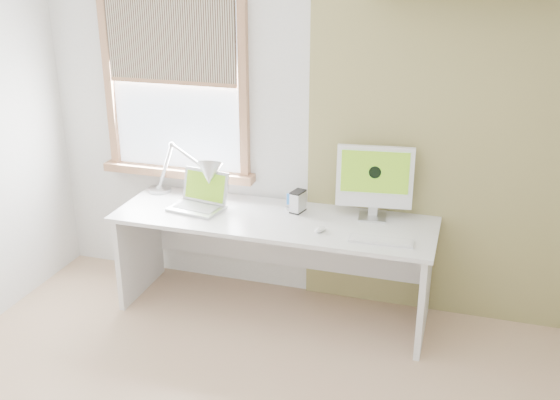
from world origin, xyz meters
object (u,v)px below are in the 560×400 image
at_px(laptop, 200,199).
at_px(desk, 276,240).
at_px(imac, 375,178).
at_px(external_drive, 298,201).
at_px(desk_lamp, 199,174).

bearing_deg(laptop, desk, 3.37).
bearing_deg(imac, desk, -167.25).
xyz_separation_m(desk, imac, (0.65, 0.15, 0.48)).
bearing_deg(imac, external_drive, -173.66).
xyz_separation_m(desk_lamp, laptop, (0.04, -0.09, -0.15)).
relative_size(desk, desk_lamp, 3.18).
bearing_deg(desk_lamp, external_drive, 2.56).
bearing_deg(laptop, desk_lamp, 113.13).
xyz_separation_m(desk_lamp, imac, (1.23, 0.09, 0.07)).
xyz_separation_m(laptop, external_drive, (0.68, 0.12, 0.01)).
bearing_deg(external_drive, laptop, -169.90).
bearing_deg(desk, laptop, -176.63).
relative_size(desk_lamp, external_drive, 4.51).
height_order(external_drive, imac, imac).
height_order(desk_lamp, imac, imac).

